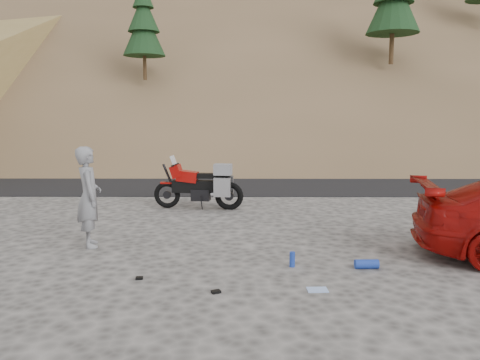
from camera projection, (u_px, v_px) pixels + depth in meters
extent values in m
plane|color=#464340|center=(207.00, 246.00, 9.00)|extent=(140.00, 140.00, 0.00)
cube|color=black|center=(225.00, 181.00, 17.91)|extent=(120.00, 7.00, 0.05)
cube|color=brown|center=(260.00, 47.00, 37.62)|extent=(110.00, 51.90, 46.72)
cube|color=brown|center=(260.00, 43.00, 37.57)|extent=(110.00, 43.28, 36.46)
cube|color=brown|center=(254.00, 20.00, 56.61)|extent=(120.00, 40.00, 30.00)
cylinder|color=#3C2716|center=(145.00, 65.00, 22.23)|extent=(0.17, 0.17, 1.40)
cone|color=black|center=(144.00, 31.00, 22.02)|extent=(2.00, 2.00, 2.25)
cone|color=black|center=(143.00, 13.00, 21.90)|extent=(1.50, 1.50, 1.76)
cylinder|color=#3C2716|center=(392.00, 45.00, 22.99)|extent=(0.22, 0.22, 1.82)
cone|color=black|center=(393.00, 3.00, 22.72)|extent=(2.60, 2.60, 2.92)
torus|color=black|center=(167.00, 195.00, 12.69)|extent=(0.73, 0.21, 0.72)
cylinder|color=black|center=(167.00, 195.00, 12.69)|extent=(0.23, 0.09, 0.22)
torus|color=black|center=(229.00, 196.00, 12.50)|extent=(0.78, 0.24, 0.77)
cylinder|color=black|center=(229.00, 196.00, 12.50)|extent=(0.25, 0.11, 0.24)
cylinder|color=black|center=(170.00, 180.00, 12.62)|extent=(0.42, 0.11, 0.89)
cylinder|color=black|center=(175.00, 165.00, 12.55)|extent=(0.12, 0.68, 0.05)
cube|color=black|center=(197.00, 187.00, 12.56)|extent=(1.34, 0.40, 0.33)
cube|color=black|center=(201.00, 195.00, 12.58)|extent=(0.53, 0.38, 0.31)
cube|color=#930A08|center=(187.00, 176.00, 12.55)|extent=(0.61, 0.39, 0.34)
cube|color=#930A08|center=(177.00, 171.00, 12.57)|extent=(0.37, 0.41, 0.39)
cube|color=silver|center=(174.00, 161.00, 12.54)|extent=(0.16, 0.34, 0.28)
cube|color=black|center=(207.00, 176.00, 12.49)|extent=(0.63, 0.31, 0.13)
cube|color=black|center=(222.00, 178.00, 12.45)|extent=(0.40, 0.24, 0.11)
cube|color=#BCBDC2|center=(222.00, 187.00, 12.19)|extent=(0.45, 0.18, 0.49)
cube|color=#BCBDC2|center=(225.00, 184.00, 12.76)|extent=(0.45, 0.18, 0.49)
cube|color=gray|center=(223.00, 169.00, 12.42)|extent=(0.50, 0.42, 0.29)
cube|color=#930A08|center=(167.00, 183.00, 12.64)|extent=(0.34, 0.17, 0.04)
cylinder|color=black|center=(202.00, 203.00, 12.40)|extent=(0.05, 0.23, 0.40)
cylinder|color=#BCBDC2|center=(220.00, 194.00, 12.36)|extent=(0.51, 0.15, 0.14)
imported|color=gray|center=(91.00, 246.00, 9.02)|extent=(0.69, 0.82, 1.92)
cylinder|color=#1A38A1|center=(367.00, 264.00, 7.66)|extent=(0.39, 0.17, 0.15)
cylinder|color=#1A38A1|center=(292.00, 259.00, 7.76)|extent=(0.12, 0.12, 0.25)
cube|color=black|center=(216.00, 292.00, 6.61)|extent=(0.15, 0.14, 0.04)
cube|color=black|center=(139.00, 278.00, 7.17)|extent=(0.12, 0.10, 0.04)
cube|color=#9AB6EE|center=(317.00, 290.00, 6.72)|extent=(0.30, 0.23, 0.01)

